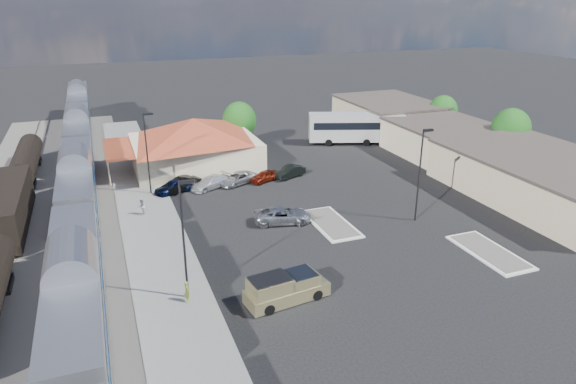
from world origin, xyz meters
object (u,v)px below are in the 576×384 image
object	(u,v)px
pickup_truck	(287,288)
coach_bus	(356,127)
suv	(283,215)
station_depot	(194,143)

from	to	relation	value
pickup_truck	coach_bus	size ratio (longest dim) A/B	0.45
suv	pickup_truck	bearing A→B (deg)	174.62
station_depot	coach_bus	distance (m)	24.20
station_depot	pickup_truck	distance (m)	32.68
station_depot	suv	distance (m)	20.65
station_depot	coach_bus	xyz separation A→B (m)	(24.06, 2.50, -0.61)
pickup_truck	suv	distance (m)	13.30
suv	coach_bus	distance (m)	29.94
suv	coach_bus	xyz separation A→B (m)	(19.65, 22.53, 1.77)
suv	coach_bus	size ratio (longest dim) A/B	0.39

